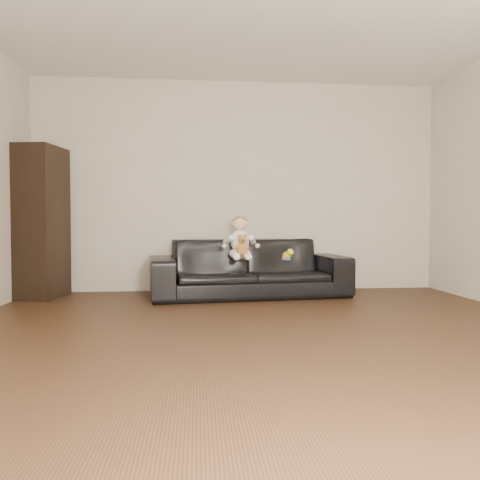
{
  "coord_description": "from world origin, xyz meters",
  "views": [
    {
      "loc": [
        -0.51,
        -3.09,
        0.83
      ],
      "look_at": [
        -0.04,
        2.14,
        0.65
      ],
      "focal_mm": 35.0,
      "sensor_mm": 36.0,
      "label": 1
    }
  ],
  "objects": [
    {
      "name": "floor",
      "position": [
        0.0,
        0.0,
        0.0
      ],
      "size": [
        5.5,
        5.5,
        0.0
      ],
      "primitive_type": "plane",
      "color": "#392314",
      "rests_on": "ground"
    },
    {
      "name": "teddy_bear",
      "position": [
        -0.03,
        1.98,
        0.6
      ],
      "size": [
        0.12,
        0.13,
        0.23
      ],
      "rotation": [
        0.0,
        0.0,
        -0.02
      ],
      "color": "#AA6C30",
      "rests_on": "sofa"
    },
    {
      "name": "wall_back",
      "position": [
        0.0,
        2.75,
        1.3
      ],
      "size": [
        5.0,
        0.0,
        5.0
      ],
      "primitive_type": "plane",
      "rotation": [
        1.57,
        0.0,
        0.0
      ],
      "color": "#BDB39F",
      "rests_on": "ground"
    },
    {
      "name": "toy_rattle",
      "position": [
        0.45,
        2.02,
        0.46
      ],
      "size": [
        0.07,
        0.07,
        0.06
      ],
      "primitive_type": "sphere",
      "rotation": [
        0.0,
        0.0,
        0.18
      ],
      "color": "#D34B18",
      "rests_on": "sofa"
    },
    {
      "name": "cabinet",
      "position": [
        -2.27,
        2.35,
        0.85
      ],
      "size": [
        0.52,
        0.65,
        1.7
      ],
      "primitive_type": "cube",
      "rotation": [
        0.0,
        0.0,
        -0.18
      ],
      "color": "black",
      "rests_on": "floor"
    },
    {
      "name": "toy_green",
      "position": [
        0.5,
        2.14,
        0.47
      ],
      "size": [
        0.15,
        0.16,
        0.09
      ],
      "primitive_type": "ellipsoid",
      "rotation": [
        0.0,
        0.0,
        -0.4
      ],
      "color": "#D1DB19",
      "rests_on": "sofa"
    },
    {
      "name": "baby",
      "position": [
        -0.04,
        2.13,
        0.65
      ],
      "size": [
        0.34,
        0.42,
        0.49
      ],
      "rotation": [
        0.0,
        0.0,
        0.06
      ],
      "color": "#FBD4D5",
      "rests_on": "sofa"
    },
    {
      "name": "shelf_item",
      "position": [
        -2.25,
        2.35,
        1.23
      ],
      "size": [
        0.22,
        0.28,
        0.28
      ],
      "primitive_type": "cube",
      "rotation": [
        0.0,
        0.0,
        -0.18
      ],
      "color": "silver",
      "rests_on": "cabinet"
    },
    {
      "name": "toy_blue_disc",
      "position": [
        0.47,
        2.05,
        0.44
      ],
      "size": [
        0.14,
        0.14,
        0.02
      ],
      "primitive_type": "cylinder",
      "rotation": [
        0.0,
        0.0,
        0.4
      ],
      "color": "blue",
      "rests_on": "sofa"
    },
    {
      "name": "sofa",
      "position": [
        0.08,
        2.25,
        0.33
      ],
      "size": [
        2.32,
        1.11,
        0.65
      ],
      "primitive_type": "imported",
      "rotation": [
        0.0,
        0.0,
        0.11
      ],
      "color": "black",
      "rests_on": "floor"
    }
  ]
}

